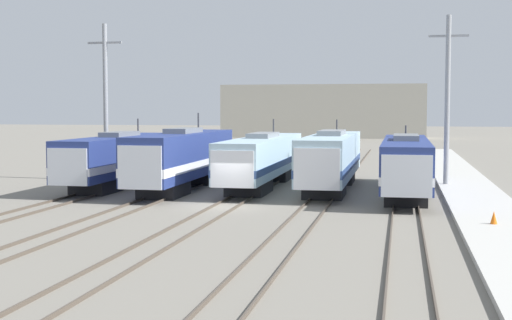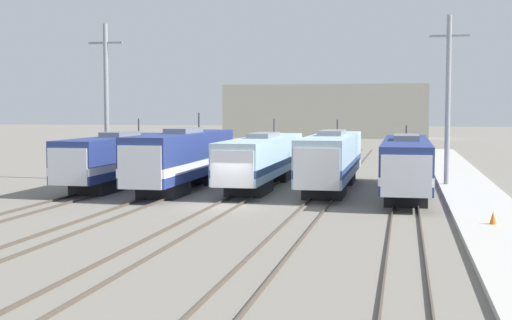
# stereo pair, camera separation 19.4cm
# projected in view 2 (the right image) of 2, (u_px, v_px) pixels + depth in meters

# --- Properties ---
(ground_plane) EXTENTS (400.00, 400.00, 0.00)m
(ground_plane) POSITION_uv_depth(u_px,v_px,m) (226.00, 206.00, 41.97)
(ground_plane) COLOR slate
(rail_pair_far_left) EXTENTS (1.50, 120.00, 0.15)m
(rail_pair_far_left) POSITION_uv_depth(u_px,v_px,m) (64.00, 201.00, 44.07)
(rail_pair_far_left) COLOR #4C4238
(rail_pair_far_left) RESTS_ON ground_plane
(rail_pair_center_left) EXTENTS (1.51, 120.00, 0.15)m
(rail_pair_center_left) POSITION_uv_depth(u_px,v_px,m) (143.00, 203.00, 43.02)
(rail_pair_center_left) COLOR #4C4238
(rail_pair_center_left) RESTS_ON ground_plane
(rail_pair_center) EXTENTS (1.51, 120.00, 0.15)m
(rail_pair_center) POSITION_uv_depth(u_px,v_px,m) (226.00, 205.00, 41.97)
(rail_pair_center) COLOR #4C4238
(rail_pair_center) RESTS_ON ground_plane
(rail_pair_center_right) EXTENTS (1.51, 120.00, 0.15)m
(rail_pair_center_right) POSITION_uv_depth(u_px,v_px,m) (314.00, 208.00, 40.91)
(rail_pair_center_right) COLOR #4C4238
(rail_pair_center_right) RESTS_ON ground_plane
(rail_pair_far_right) EXTENTS (1.50, 120.00, 0.15)m
(rail_pair_far_right) POSITION_uv_depth(u_px,v_px,m) (406.00, 210.00, 39.86)
(rail_pair_far_right) COLOR #4C4238
(rail_pair_far_right) RESTS_ON ground_plane
(locomotive_far_left) EXTENTS (2.92, 17.09, 4.98)m
(locomotive_far_left) POSITION_uv_depth(u_px,v_px,m) (118.00, 159.00, 52.24)
(locomotive_far_left) COLOR black
(locomotive_far_left) RESTS_ON ground_plane
(locomotive_center_left) EXTENTS (3.02, 17.50, 5.44)m
(locomotive_center_left) POSITION_uv_depth(u_px,v_px,m) (181.00, 158.00, 50.23)
(locomotive_center_left) COLOR black
(locomotive_center_left) RESTS_ON ground_plane
(locomotive_center) EXTENTS (2.97, 19.88, 4.95)m
(locomotive_center) POSITION_uv_depth(u_px,v_px,m) (262.00, 159.00, 52.41)
(locomotive_center) COLOR #232326
(locomotive_center) RESTS_ON ground_plane
(locomotive_center_right) EXTENTS (3.03, 18.31, 4.93)m
(locomotive_center_right) POSITION_uv_depth(u_px,v_px,m) (331.00, 159.00, 50.34)
(locomotive_center_right) COLOR #232326
(locomotive_center_right) RESTS_ON ground_plane
(locomotive_far_right) EXTENTS (3.01, 19.23, 4.55)m
(locomotive_far_right) POSITION_uv_depth(u_px,v_px,m) (406.00, 164.00, 47.26)
(locomotive_far_right) COLOR black
(locomotive_far_right) RESTS_ON ground_plane
(catenary_tower_left) EXTENTS (2.85, 0.37, 12.50)m
(catenary_tower_left) POSITION_uv_depth(u_px,v_px,m) (106.00, 100.00, 57.04)
(catenary_tower_left) COLOR gray
(catenary_tower_left) RESTS_ON ground_plane
(catenary_tower_right) EXTENTS (2.85, 0.37, 12.50)m
(catenary_tower_right) POSITION_uv_depth(u_px,v_px,m) (448.00, 99.00, 51.64)
(catenary_tower_right) COLOR gray
(catenary_tower_right) RESTS_ON ground_plane
(platform) EXTENTS (4.00, 120.00, 0.26)m
(platform) POSITION_uv_depth(u_px,v_px,m) (488.00, 212.00, 38.96)
(platform) COLOR #B7B5AD
(platform) RESTS_ON ground_plane
(traffic_cone) EXTENTS (0.34, 0.34, 0.62)m
(traffic_cone) POSITION_uv_depth(u_px,v_px,m) (493.00, 218.00, 33.92)
(traffic_cone) COLOR orange
(traffic_cone) RESTS_ON platform
(depot_building) EXTENTS (40.20, 9.46, 10.54)m
(depot_building) POSITION_uv_depth(u_px,v_px,m) (325.00, 111.00, 142.77)
(depot_building) COLOR #B2AD9E
(depot_building) RESTS_ON ground_plane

